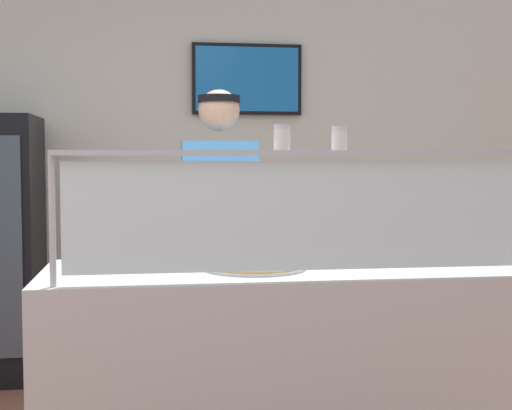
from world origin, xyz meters
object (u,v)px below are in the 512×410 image
worker_figure (220,238)px  pizza_box_stack (453,220)px  parmesan_shaker (282,139)px  pizza_tray (255,265)px  pepper_flake_shaker (339,140)px  pizza_server (258,260)px

worker_figure → pizza_box_stack: bearing=32.6°
parmesan_shaker → pizza_box_stack: 2.69m
pizza_tray → parmesan_shaker: 0.60m
pepper_flake_shaker → pizza_tray: bearing=132.4°
worker_figure → pizza_box_stack: 2.07m
pizza_tray → pizza_box_stack: pizza_box_stack is taller
pepper_flake_shaker → pizza_server: bearing=133.1°
pepper_flake_shaker → worker_figure: worker_figure is taller
pizza_tray → pepper_flake_shaker: (0.28, -0.30, 0.51)m
pizza_server → pizza_box_stack: size_ratio=0.57×
pizza_tray → worker_figure: bearing=96.5°
pizza_server → pepper_flake_shaker: size_ratio=3.09×
pizza_tray → worker_figure: (-0.08, 0.69, 0.04)m
pizza_server → pepper_flake_shaker: 0.63m
worker_figure → pizza_server: bearing=-82.7°
parmesan_shaker → pizza_box_stack: bearing=52.7°
pizza_tray → pepper_flake_shaker: pepper_flake_shaker is taller
pepper_flake_shaker → parmesan_shaker: bearing=180.0°
parmesan_shaker → worker_figure: size_ratio=0.05×
pizza_tray → pepper_flake_shaker: bearing=-47.6°
pizza_server → worker_figure: (-0.09, 0.71, 0.02)m
parmesan_shaker → worker_figure: (-0.14, 0.99, -0.48)m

